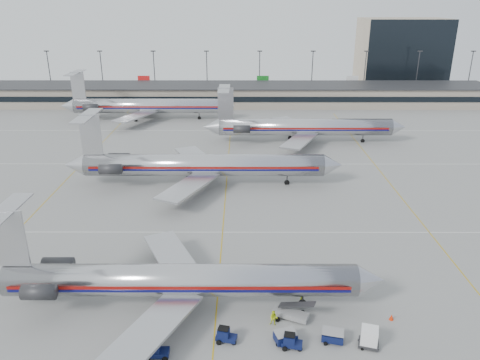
{
  "coord_description": "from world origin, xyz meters",
  "views": [
    {
      "loc": [
        2.65,
        -50.4,
        31.62
      ],
      "look_at": [
        2.51,
        19.35,
        4.5
      ],
      "focal_mm": 35.0,
      "sensor_mm": 36.0,
      "label": 1
    }
  ],
  "objects_px": {
    "jet_foreground": "(172,280)",
    "belt_loader": "(291,313)",
    "uld_container": "(369,337)",
    "tug_center": "(225,335)",
    "jet_second_row": "(198,165)"
  },
  "relations": [
    {
      "from": "jet_foreground",
      "to": "belt_loader",
      "type": "relative_size",
      "value": 9.6
    },
    {
      "from": "jet_second_row",
      "to": "uld_container",
      "type": "distance_m",
      "value": 47.02
    },
    {
      "from": "uld_container",
      "to": "tug_center",
      "type": "bearing_deg",
      "value": -166.04
    },
    {
      "from": "tug_center",
      "to": "jet_foreground",
      "type": "bearing_deg",
      "value": 148.72
    },
    {
      "from": "belt_loader",
      "to": "uld_container",
      "type": "bearing_deg",
      "value": -7.29
    },
    {
      "from": "uld_container",
      "to": "belt_loader",
      "type": "relative_size",
      "value": 0.49
    },
    {
      "from": "jet_second_row",
      "to": "belt_loader",
      "type": "relative_size",
      "value": 10.83
    },
    {
      "from": "jet_foreground",
      "to": "belt_loader",
      "type": "bearing_deg",
      "value": -9.41
    },
    {
      "from": "uld_container",
      "to": "jet_second_row",
      "type": "bearing_deg",
      "value": 131.55
    },
    {
      "from": "jet_foreground",
      "to": "uld_container",
      "type": "height_order",
      "value": "jet_foreground"
    },
    {
      "from": "jet_second_row",
      "to": "belt_loader",
      "type": "distance_m",
      "value": 40.45
    },
    {
      "from": "tug_center",
      "to": "uld_container",
      "type": "distance_m",
      "value": 14.0
    },
    {
      "from": "jet_second_row",
      "to": "belt_loader",
      "type": "bearing_deg",
      "value": -71.26
    },
    {
      "from": "jet_foreground",
      "to": "tug_center",
      "type": "relative_size",
      "value": 20.13
    },
    {
      "from": "jet_second_row",
      "to": "tug_center",
      "type": "bearing_deg",
      "value": -81.74
    }
  ]
}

